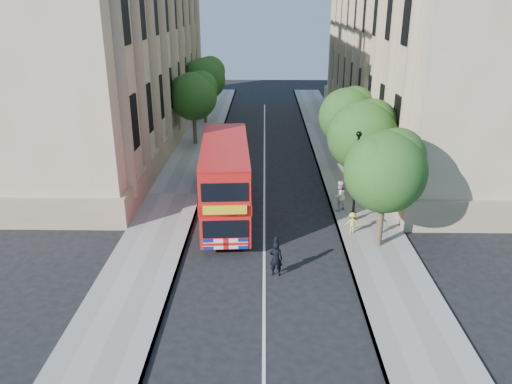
{
  "coord_description": "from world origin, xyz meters",
  "views": [
    {
      "loc": [
        -0.04,
        -19.82,
        11.75
      ],
      "look_at": [
        -0.45,
        4.69,
        2.3
      ],
      "focal_mm": 35.0,
      "sensor_mm": 36.0,
      "label": 1
    }
  ],
  "objects_px": {
    "police_constable": "(276,259)",
    "box_van": "(223,161)",
    "woman_pedestrian": "(339,196)",
    "double_decker_bus": "(225,179)",
    "lamp_post": "(356,180)"
  },
  "relations": [
    {
      "from": "double_decker_bus",
      "to": "box_van",
      "type": "distance_m",
      "value": 6.82
    },
    {
      "from": "lamp_post",
      "to": "double_decker_bus",
      "type": "height_order",
      "value": "lamp_post"
    },
    {
      "from": "lamp_post",
      "to": "box_van",
      "type": "distance_m",
      "value": 10.71
    },
    {
      "from": "lamp_post",
      "to": "police_constable",
      "type": "bearing_deg",
      "value": -127.29
    },
    {
      "from": "double_decker_bus",
      "to": "box_van",
      "type": "height_order",
      "value": "double_decker_bus"
    },
    {
      "from": "box_van",
      "to": "woman_pedestrian",
      "type": "xyz_separation_m",
      "value": [
        7.3,
        -5.66,
        -0.31
      ]
    },
    {
      "from": "double_decker_bus",
      "to": "woman_pedestrian",
      "type": "distance_m",
      "value": 6.81
    },
    {
      "from": "double_decker_bus",
      "to": "police_constable",
      "type": "relative_size",
      "value": 5.79
    },
    {
      "from": "double_decker_bus",
      "to": "woman_pedestrian",
      "type": "relative_size",
      "value": 5.29
    },
    {
      "from": "woman_pedestrian",
      "to": "lamp_post",
      "type": "bearing_deg",
      "value": 79.15
    },
    {
      "from": "police_constable",
      "to": "woman_pedestrian",
      "type": "bearing_deg",
      "value": -107.68
    },
    {
      "from": "box_van",
      "to": "police_constable",
      "type": "distance_m",
      "value": 13.45
    },
    {
      "from": "police_constable",
      "to": "woman_pedestrian",
      "type": "relative_size",
      "value": 0.91
    },
    {
      "from": "police_constable",
      "to": "box_van",
      "type": "bearing_deg",
      "value": -65.07
    },
    {
      "from": "police_constable",
      "to": "double_decker_bus",
      "type": "bearing_deg",
      "value": -56.53
    }
  ]
}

